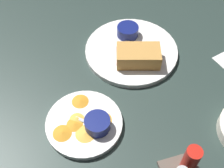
{
  "coord_description": "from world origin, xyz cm",
  "views": [
    {
      "loc": [
        26.4,
        46.46,
        66.89
      ],
      "look_at": [
        12.26,
        -1.07,
        3.0
      ],
      "focal_mm": 46.11,
      "sensor_mm": 36.0,
      "label": 1
    }
  ],
  "objects": [
    {
      "name": "condiment_caddy",
      "position": [
        3.23,
        27.35,
        3.41
      ],
      "size": [
        9.0,
        9.0,
        9.5
      ],
      "color": "brown",
      "rests_on": "ground_plane"
    },
    {
      "name": "ramekin_dark_sauce",
      "position": [
        1.13,
        -20.46,
        3.43
      ],
      "size": [
        7.02,
        7.02,
        3.39
      ],
      "color": "navy",
      "rests_on": "plate_sandwich_main"
    },
    {
      "name": "sandwich_half_near",
      "position": [
        1.85,
        -8.31,
        4.0
      ],
      "size": [
        14.7,
        10.98,
        4.8
      ],
      "color": "#C68C42",
      "rests_on": "plate_sandwich_main"
    },
    {
      "name": "spoon_by_gravy_ramekin",
      "position": [
        19.2,
        10.75,
        1.96
      ],
      "size": [
        8.31,
        7.72,
        0.8
      ],
      "color": "silver",
      "rests_on": "plate_chips_companion"
    },
    {
      "name": "plate_chips_companion",
      "position": [
        22.52,
        7.75,
        0.8
      ],
      "size": [
        20.2,
        20.2,
        1.6
      ],
      "primitive_type": "cylinder",
      "color": "white",
      "rests_on": "ground_plane"
    },
    {
      "name": "ground_plane",
      "position": [
        0.0,
        0.0,
        -1.5
      ],
      "size": [
        110.0,
        110.0,
        3.0
      ],
      "primitive_type": "cube",
      "color": "#283833"
    },
    {
      "name": "spoon_by_dark_ramekin",
      "position": [
        2.92,
        -15.18,
        1.96
      ],
      "size": [
        4.59,
        9.81,
        0.8
      ],
      "color": "silver",
      "rests_on": "plate_sandwich_main"
    },
    {
      "name": "plate_sandwich_main",
      "position": [
        1.99,
        -13.9,
        0.8
      ],
      "size": [
        29.42,
        29.42,
        1.6
      ],
      "primitive_type": "cylinder",
      "color": "white",
      "rests_on": "ground_plane"
    },
    {
      "name": "plantain_chip_scatter",
      "position": [
        23.27,
        7.77,
        1.9
      ],
      "size": [
        16.75,
        16.09,
        0.6
      ],
      "color": "orange",
      "rests_on": "plate_chips_companion"
    },
    {
      "name": "ramekin_light_gravy",
      "position": [
        19.49,
        10.28,
        3.41
      ],
      "size": [
        6.65,
        6.65,
        3.35
      ],
      "color": "navy",
      "rests_on": "plate_chips_companion"
    }
  ]
}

